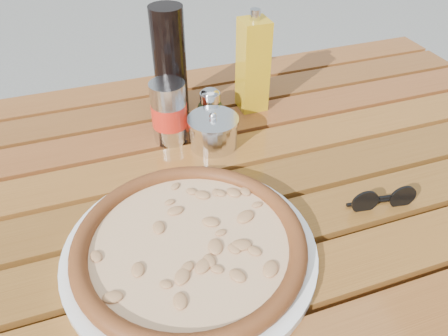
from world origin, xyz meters
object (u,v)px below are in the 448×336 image
object	(u,v)px
pepper_shaker	(176,120)
parmesan_tin	(213,131)
dark_bottle	(170,62)
soda_can	(169,113)
table	(228,220)
plate	(190,251)
sunglasses	(383,200)
oregano_shaker	(210,108)
olive_oil_cruet	(253,65)
pizza	(190,243)

from	to	relation	value
pepper_shaker	parmesan_tin	xyz separation A→B (m)	(0.06, -0.05, -0.01)
dark_bottle	soda_can	xyz separation A→B (m)	(-0.03, -0.10, -0.05)
table	plate	distance (m)	0.17
sunglasses	soda_can	bearing A→B (deg)	141.12
pepper_shaker	dark_bottle	distance (m)	0.13
oregano_shaker	soda_can	bearing A→B (deg)	-165.34
parmesan_tin	plate	bearing A→B (deg)	-115.29
table	soda_can	size ratio (longest dim) A/B	11.67
parmesan_tin	dark_bottle	bearing A→B (deg)	105.01
pepper_shaker	dark_bottle	xyz separation A→B (m)	(0.02, 0.10, 0.07)
plate	soda_can	size ratio (longest dim) A/B	3.00
table	olive_oil_cruet	world-z (taller)	olive_oil_cruet
parmesan_tin	sunglasses	bearing A→B (deg)	-51.37
pizza	soda_can	xyz separation A→B (m)	(0.04, 0.29, 0.04)
plate	pepper_shaker	bearing A→B (deg)	79.11
plate	soda_can	xyz separation A→B (m)	(0.04, 0.29, 0.05)
plate	pizza	size ratio (longest dim) A/B	0.89
parmesan_tin	soda_can	bearing A→B (deg)	146.62
pizza	soda_can	size ratio (longest dim) A/B	3.38
dark_bottle	pepper_shaker	bearing A→B (deg)	-100.49
table	parmesan_tin	xyz separation A→B (m)	(0.02, 0.13, 0.11)
plate	oregano_shaker	size ratio (longest dim) A/B	4.39
pizza	olive_oil_cruet	size ratio (longest dim) A/B	1.93
pepper_shaker	dark_bottle	bearing A→B (deg)	79.51
pepper_shaker	table	bearing A→B (deg)	-76.65
table	pizza	xyz separation A→B (m)	(-0.10, -0.12, 0.10)
table	plate	size ratio (longest dim) A/B	3.89
plate	sunglasses	distance (m)	0.32
oregano_shaker	soda_can	world-z (taller)	soda_can
pizza	parmesan_tin	distance (m)	0.27
pizza	plate	bearing A→B (deg)	26.57
pizza	olive_oil_cruet	xyz separation A→B (m)	(0.24, 0.35, 0.07)
dark_bottle	parmesan_tin	xyz separation A→B (m)	(0.04, -0.15, -0.08)
dark_bottle	parmesan_tin	size ratio (longest dim) A/B	2.19
pepper_shaker	sunglasses	world-z (taller)	pepper_shaker
pepper_shaker	parmesan_tin	size ratio (longest dim) A/B	0.82
plate	pizza	bearing A→B (deg)	-153.43
table	soda_can	xyz separation A→B (m)	(-0.05, 0.18, 0.13)
pizza	dark_bottle	xyz separation A→B (m)	(0.08, 0.40, 0.09)
dark_bottle	sunglasses	distance (m)	0.48
plate	oregano_shaker	xyz separation A→B (m)	(0.13, 0.31, 0.03)
table	sunglasses	size ratio (longest dim) A/B	12.59
plate	table	bearing A→B (deg)	49.41
pizza	oregano_shaker	bearing A→B (deg)	67.15
pizza	oregano_shaker	distance (m)	0.34
soda_can	olive_oil_cruet	bearing A→B (deg)	17.52
soda_can	table	bearing A→B (deg)	-73.01
pepper_shaker	parmesan_tin	world-z (taller)	pepper_shaker
dark_bottle	soda_can	size ratio (longest dim) A/B	1.83
table	pizza	distance (m)	0.18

